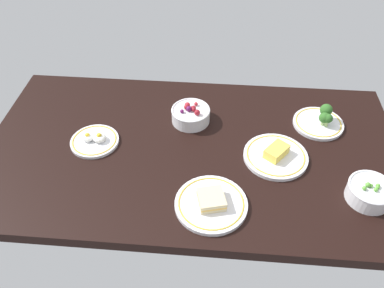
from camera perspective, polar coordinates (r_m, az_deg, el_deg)
dining_table at (r=140.49cm, az=-0.00°, el=-1.18°), size 147.65×80.78×4.00cm
plate_cheese at (r=137.90cm, az=12.10°, el=-1.63°), size 22.20×22.20×4.81cm
plate_eggs at (r=144.93cm, az=-13.98°, el=0.58°), size 17.35×17.35×4.48cm
bowl_berries at (r=148.36cm, az=-0.19°, el=4.33°), size 14.65×14.65×7.26cm
bowl_peas at (r=133.36cm, az=24.46°, el=-6.36°), size 14.10×14.10×6.91cm
plate_broccoli at (r=154.86cm, az=18.17°, el=3.22°), size 18.74×18.74×8.17cm
plate_sandwich at (r=121.29cm, az=2.81°, el=-8.59°), size 22.52×22.52×4.60cm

